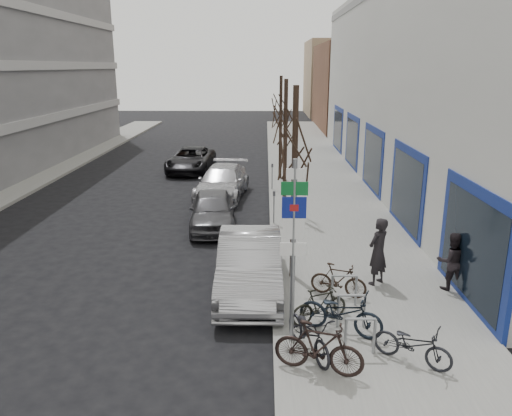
{
  "coord_description": "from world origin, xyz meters",
  "views": [
    {
      "loc": [
        1.81,
        -9.8,
        5.98
      ],
      "look_at": [
        1.54,
        4.13,
        2.0
      ],
      "focal_mm": 35.0,
      "sensor_mm": 36.0,
      "label": 1
    }
  ],
  "objects_px": {
    "meter_mid": "(274,204)",
    "bike_mid_inner": "(319,305)",
    "bike_far_curb": "(413,341)",
    "highway_sign_pole": "(293,242)",
    "bike_near_left": "(309,329)",
    "lane_car": "(191,160)",
    "tree_mid": "(286,116)",
    "parked_car_mid": "(213,210)",
    "pedestrian_near": "(378,251)",
    "tree_near": "(295,139)",
    "meter_back": "(272,174)",
    "bike_rack": "(351,307)",
    "bike_far_inner": "(339,280)",
    "parked_car_back": "(222,182)",
    "parked_car_front": "(250,264)",
    "bike_near_right": "(319,347)",
    "tree_far": "(281,103)",
    "bike_mid_curb": "(341,309)",
    "meter_front": "(277,257)",
    "pedestrian_far": "(451,261)"
  },
  "relations": [
    {
      "from": "meter_mid",
      "to": "bike_mid_inner",
      "type": "xyz_separation_m",
      "value": [
        0.94,
        -7.71,
        -0.31
      ]
    },
    {
      "from": "bike_mid_inner",
      "to": "bike_far_curb",
      "type": "bearing_deg",
      "value": -158.79
    },
    {
      "from": "highway_sign_pole",
      "to": "bike_far_curb",
      "type": "bearing_deg",
      "value": -18.69
    },
    {
      "from": "bike_near_left",
      "to": "lane_car",
      "type": "xyz_separation_m",
      "value": [
        -5.29,
        19.49,
        -0.01
      ]
    },
    {
      "from": "tree_mid",
      "to": "parked_car_mid",
      "type": "distance_m",
      "value": 4.69
    },
    {
      "from": "pedestrian_near",
      "to": "tree_near",
      "type": "bearing_deg",
      "value": -53.78
    },
    {
      "from": "meter_back",
      "to": "parked_car_mid",
      "type": "xyz_separation_m",
      "value": [
        -2.34,
        -5.63,
        -0.21
      ]
    },
    {
      "from": "meter_mid",
      "to": "lane_car",
      "type": "height_order",
      "value": "meter_mid"
    },
    {
      "from": "bike_near_left",
      "to": "pedestrian_near",
      "type": "bearing_deg",
      "value": 35.79
    },
    {
      "from": "highway_sign_pole",
      "to": "bike_rack",
      "type": "xyz_separation_m",
      "value": [
        1.4,
        0.61,
        -1.8
      ]
    },
    {
      "from": "bike_far_inner",
      "to": "parked_car_back",
      "type": "distance_m",
      "value": 11.4
    },
    {
      "from": "parked_car_mid",
      "to": "bike_rack",
      "type": "bearing_deg",
      "value": -67.77
    },
    {
      "from": "bike_far_inner",
      "to": "parked_car_front",
      "type": "height_order",
      "value": "parked_car_front"
    },
    {
      "from": "parked_car_front",
      "to": "tree_near",
      "type": "bearing_deg",
      "value": 29.33
    },
    {
      "from": "highway_sign_pole",
      "to": "meter_mid",
      "type": "bearing_deg",
      "value": 91.68
    },
    {
      "from": "bike_mid_inner",
      "to": "parked_car_front",
      "type": "relative_size",
      "value": 0.31
    },
    {
      "from": "highway_sign_pole",
      "to": "lane_car",
      "type": "xyz_separation_m",
      "value": [
        -4.95,
        18.99,
        -1.77
      ]
    },
    {
      "from": "bike_near_right",
      "to": "bike_far_curb",
      "type": "height_order",
      "value": "bike_near_right"
    },
    {
      "from": "tree_far",
      "to": "bike_mid_curb",
      "type": "distance_m",
      "value": 16.53
    },
    {
      "from": "bike_rack",
      "to": "parked_car_front",
      "type": "xyz_separation_m",
      "value": [
        -2.4,
        2.2,
        0.14
      ]
    },
    {
      "from": "meter_front",
      "to": "bike_far_inner",
      "type": "bearing_deg",
      "value": -25.86
    },
    {
      "from": "meter_mid",
      "to": "tree_far",
      "type": "bearing_deg",
      "value": 86.78
    },
    {
      "from": "parked_car_front",
      "to": "pedestrian_far",
      "type": "xyz_separation_m",
      "value": [
        5.4,
        -0.07,
        0.17
      ]
    },
    {
      "from": "bike_mid_inner",
      "to": "bike_far_inner",
      "type": "height_order",
      "value": "bike_far_inner"
    },
    {
      "from": "bike_rack",
      "to": "meter_mid",
      "type": "xyz_separation_m",
      "value": [
        -1.65,
        7.9,
        0.26
      ]
    },
    {
      "from": "bike_near_right",
      "to": "bike_mid_curb",
      "type": "height_order",
      "value": "bike_mid_curb"
    },
    {
      "from": "parked_car_front",
      "to": "pedestrian_far",
      "type": "relative_size",
      "value": 2.98
    },
    {
      "from": "tree_mid",
      "to": "bike_near_right",
      "type": "distance_m",
      "value": 11.69
    },
    {
      "from": "bike_mid_inner",
      "to": "bike_far_inner",
      "type": "xyz_separation_m",
      "value": [
        0.65,
        1.44,
        0.0
      ]
    },
    {
      "from": "lane_car",
      "to": "bike_mid_inner",
      "type": "bearing_deg",
      "value": -69.17
    },
    {
      "from": "tree_far",
      "to": "bike_near_left",
      "type": "bearing_deg",
      "value": -89.55
    },
    {
      "from": "bike_rack",
      "to": "pedestrian_far",
      "type": "distance_m",
      "value": 3.69
    },
    {
      "from": "tree_far",
      "to": "bike_near_left",
      "type": "relative_size",
      "value": 3.04
    },
    {
      "from": "tree_mid",
      "to": "bike_mid_inner",
      "type": "height_order",
      "value": "tree_mid"
    },
    {
      "from": "bike_rack",
      "to": "tree_far",
      "type": "relative_size",
      "value": 0.41
    },
    {
      "from": "pedestrian_near",
      "to": "meter_back",
      "type": "bearing_deg",
      "value": -118.14
    },
    {
      "from": "parked_car_back",
      "to": "pedestrian_far",
      "type": "xyz_separation_m",
      "value": [
        7.0,
        -10.19,
        0.23
      ]
    },
    {
      "from": "bike_mid_inner",
      "to": "bike_rack",
      "type": "bearing_deg",
      "value": -130.4
    },
    {
      "from": "tree_far",
      "to": "parked_car_mid",
      "type": "relative_size",
      "value": 1.32
    },
    {
      "from": "meter_mid",
      "to": "bike_near_right",
      "type": "relative_size",
      "value": 0.7
    },
    {
      "from": "meter_mid",
      "to": "meter_back",
      "type": "relative_size",
      "value": 1.0
    },
    {
      "from": "parked_car_back",
      "to": "bike_far_curb",
      "type": "bearing_deg",
      "value": -64.23
    },
    {
      "from": "meter_mid",
      "to": "parked_car_back",
      "type": "xyz_separation_m",
      "value": [
        -2.35,
        4.42,
        -0.18
      ]
    },
    {
      "from": "bike_rack",
      "to": "meter_mid",
      "type": "relative_size",
      "value": 1.78
    },
    {
      "from": "bike_mid_inner",
      "to": "bike_mid_curb",
      "type": "bearing_deg",
      "value": -161.66
    },
    {
      "from": "bike_far_curb",
      "to": "lane_car",
      "type": "height_order",
      "value": "lane_car"
    },
    {
      "from": "meter_back",
      "to": "parked_car_back",
      "type": "xyz_separation_m",
      "value": [
        -2.35,
        -1.08,
        -0.18
      ]
    },
    {
      "from": "bike_mid_inner",
      "to": "parked_car_mid",
      "type": "relative_size",
      "value": 0.36
    },
    {
      "from": "parked_car_mid",
      "to": "meter_back",
      "type": "bearing_deg",
      "value": 62.5
    },
    {
      "from": "tree_mid",
      "to": "bike_mid_curb",
      "type": "distance_m",
      "value": 10.27
    }
  ]
}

